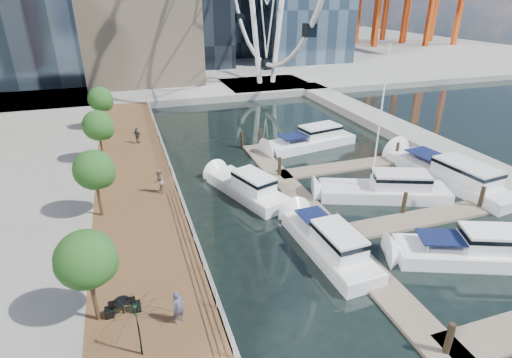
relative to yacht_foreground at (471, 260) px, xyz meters
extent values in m
plane|color=black|center=(-9.47, -3.12, 0.00)|extent=(520.00, 520.00, 0.00)
cube|color=brown|center=(-18.47, 11.88, 0.50)|extent=(6.00, 60.00, 1.00)
cube|color=#595954|center=(-15.47, 11.88, 0.50)|extent=(0.25, 60.00, 1.00)
cube|color=gray|center=(-9.47, 98.88, 0.50)|extent=(200.00, 114.00, 1.00)
cube|color=gray|center=(10.53, 16.88, 0.50)|extent=(4.00, 60.00, 1.00)
cube|color=gray|center=(4.53, 48.88, 0.50)|extent=(14.00, 12.00, 1.00)
cube|color=#6D6051|center=(-6.47, 6.88, 0.10)|extent=(2.00, 32.00, 0.20)
cube|color=#6D6051|center=(-0.47, 4.88, 0.10)|extent=(12.00, 2.00, 0.20)
cube|color=#6D6051|center=(-0.47, 14.88, 0.10)|extent=(12.00, 2.00, 0.20)
cylinder|color=#3F2B1C|center=(-20.87, 0.88, 2.20)|extent=(0.20, 0.20, 2.40)
sphere|color=#265B1E|center=(-20.87, 0.88, 4.30)|extent=(2.60, 2.60, 2.60)
cylinder|color=#3F2B1C|center=(-20.87, 10.88, 2.20)|extent=(0.20, 0.20, 2.40)
sphere|color=#265B1E|center=(-20.87, 10.88, 4.30)|extent=(2.60, 2.60, 2.60)
cylinder|color=#3F2B1C|center=(-20.87, 20.88, 2.20)|extent=(0.20, 0.20, 2.40)
sphere|color=#265B1E|center=(-20.87, 20.88, 4.30)|extent=(2.60, 2.60, 2.60)
cylinder|color=#3F2B1C|center=(-20.87, 30.88, 2.20)|extent=(0.20, 0.20, 2.40)
sphere|color=#265B1E|center=(-20.87, 30.88, 4.30)|extent=(2.60, 2.60, 2.60)
imported|color=#4F5169|center=(-17.37, -0.47, 1.84)|extent=(0.73, 0.64, 1.67)
imported|color=gray|center=(-16.81, 12.95, 1.92)|extent=(0.82, 0.99, 1.84)
imported|color=#373C44|center=(-17.68, 24.85, 1.80)|extent=(0.96, 0.91, 1.60)
imported|color=#0F3A22|center=(-19.10, -1.83, 2.33)|extent=(3.38, 3.43, 2.66)
camera|label=1|loc=(-18.42, -14.54, 14.48)|focal=28.00mm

